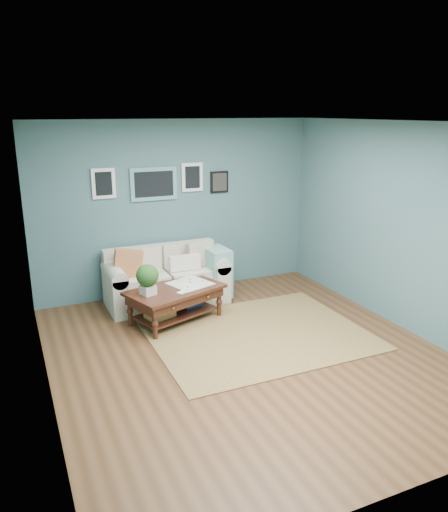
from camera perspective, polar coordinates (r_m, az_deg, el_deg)
room_shell at (r=5.67m, az=2.61°, el=1.38°), size 5.00×5.02×2.70m
area_rug at (r=6.62m, az=3.93°, el=-8.89°), size 2.73×2.18×0.01m
loveseat at (r=7.60m, az=-6.09°, el=-2.49°), size 1.83×0.83×0.94m
coffee_table at (r=6.86m, az=-6.09°, el=-4.45°), size 1.45×1.12×0.90m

